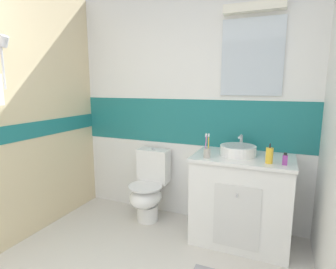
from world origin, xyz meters
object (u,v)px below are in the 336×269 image
object	(u,v)px
sink_basin	(238,150)
toothbrush_cup	(207,152)
perfume_flask_small	(285,159)
soap_dispenser	(269,155)
toilet	(149,188)

from	to	relation	value
sink_basin	toothbrush_cup	bearing A→B (deg)	-140.67
sink_basin	perfume_flask_small	distance (m)	0.44
sink_basin	toothbrush_cup	distance (m)	0.32
soap_dispenser	perfume_flask_small	xyz separation A→B (m)	(0.12, -0.01, -0.02)
sink_basin	toilet	bearing A→B (deg)	178.21
toilet	perfume_flask_small	distance (m)	1.48
toilet	soap_dispenser	bearing A→B (deg)	-9.07
sink_basin	toilet	size ratio (longest dim) A/B	0.47
sink_basin	toothbrush_cup	size ratio (longest dim) A/B	1.69
soap_dispenser	toilet	bearing A→B (deg)	170.93
toothbrush_cup	sink_basin	bearing A→B (deg)	39.33
perfume_flask_small	sink_basin	bearing A→B (deg)	156.27
toothbrush_cup	perfume_flask_small	bearing A→B (deg)	2.01
sink_basin	soap_dispenser	distance (m)	0.33
sink_basin	perfume_flask_small	size ratio (longest dim) A/B	3.59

